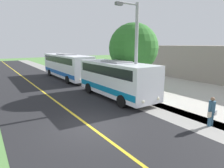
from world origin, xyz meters
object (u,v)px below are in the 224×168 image
(shuttle_bus_front, at_px, (116,78))
(street_light_pole, at_px, (135,49))
(transit_bus_rear, at_px, (67,65))
(pedestrian_with_bags, at_px, (212,111))
(tree_curbside, at_px, (133,48))

(shuttle_bus_front, distance_m, street_light_pole, 3.02)
(transit_bus_rear, bearing_deg, pedestrian_with_bags, 92.78)
(tree_curbside, bearing_deg, transit_bus_rear, -73.42)
(transit_bus_rear, xyz_separation_m, tree_curbside, (-2.87, 9.64, 2.25))
(transit_bus_rear, distance_m, street_light_pole, 13.00)
(tree_curbside, bearing_deg, pedestrian_with_bags, 77.39)
(shuttle_bus_front, height_order, transit_bus_rear, transit_bus_rear)
(transit_bus_rear, relative_size, tree_curbside, 1.74)
(shuttle_bus_front, height_order, tree_curbside, tree_curbside)
(transit_bus_rear, bearing_deg, tree_curbside, 106.58)
(shuttle_bus_front, relative_size, street_light_pole, 1.13)
(pedestrian_with_bags, bearing_deg, shuttle_bus_front, -83.42)
(shuttle_bus_front, xyz_separation_m, transit_bus_rear, (0.02, -10.89, 0.08))
(shuttle_bus_front, xyz_separation_m, street_light_pole, (-0.31, 1.91, 2.32))
(shuttle_bus_front, xyz_separation_m, pedestrian_with_bags, (-0.87, 7.58, -0.81))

